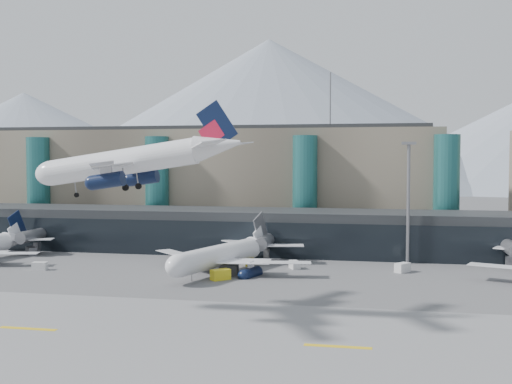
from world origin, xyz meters
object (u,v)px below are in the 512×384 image
veh_f (31,251)px  veh_b (250,262)px  veh_g (295,265)px  veh_h (220,275)px  lightmast_mid (408,195)px  jet_parked_mid (229,247)px  veh_d (402,268)px  hero_jet (143,153)px  veh_c (229,270)px  veh_a (40,266)px

veh_f → veh_b: bearing=-139.2°
veh_g → veh_h: (-11.60, -14.46, 0.16)m
lightmast_mid → jet_parked_mid: 39.45m
veh_d → veh_g: size_ratio=1.16×
lightmast_mid → hero_jet: 65.20m
veh_b → veh_h: size_ratio=0.73×
veh_c → veh_h: veh_c is taller
veh_g → veh_h: veh_h is taller
veh_a → veh_g: size_ratio=1.03×
veh_c → veh_b: bearing=80.6°
veh_b → hero_jet: bearing=164.0°
lightmast_mid → veh_a: (-71.81, -22.47, -13.63)m
lightmast_mid → veh_g: lightmast_mid is taller
veh_g → veh_f: bearing=-123.4°
veh_f → veh_h: (50.17, -20.58, 0.03)m
veh_f → jet_parked_mid: bearing=-146.6°
lightmast_mid → veh_f: lightmast_mid is taller
veh_g → veh_c: bearing=-79.1°
jet_parked_mid → veh_f: 50.59m
jet_parked_mid → veh_f: jet_parked_mid is taller
hero_jet → veh_h: bearing=82.4°
veh_h → veh_c: bearing=42.9°
lightmast_mid → veh_d: bearing=-96.9°
hero_jet → veh_d: (37.05, 41.28, -21.95)m
lightmast_mid → veh_a: size_ratio=9.14×
veh_b → veh_c: bearing=163.1°
lightmast_mid → veh_d: (-1.30, -10.76, -13.52)m
hero_jet → veh_b: size_ratio=12.95×
veh_a → veh_b: bearing=10.1°
veh_d → lightmast_mid: bearing=30.4°
hero_jet → veh_a: (-33.45, 29.58, -22.07)m
veh_a → veh_f: (-12.38, 17.62, 0.14)m
veh_c → veh_f: size_ratio=1.06×
hero_jet → veh_b: hero_jet is taller
veh_a → veh_h: bearing=-12.8°
veh_g → veh_h: size_ratio=0.79×
veh_g → veh_h: bearing=-66.5°
veh_d → jet_parked_mid: bearing=135.4°
hero_jet → veh_g: hero_jet is taller
hero_jet → jet_parked_mid: (3.47, 36.49, -18.29)m
veh_h → veh_b: bearing=38.4°
hero_jet → veh_b: bearing=83.2°
jet_parked_mid → veh_h: bearing=-157.2°
hero_jet → veh_h: 34.73m
veh_a → veh_c: bearing=-4.6°
veh_a → veh_f: bearing=116.8°
hero_jet → veh_h: (4.33, 26.61, -21.90)m
veh_d → veh_f: size_ratio=0.95×
veh_d → veh_g: (-21.13, -0.21, -0.11)m
veh_b → veh_c: veh_c is taller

